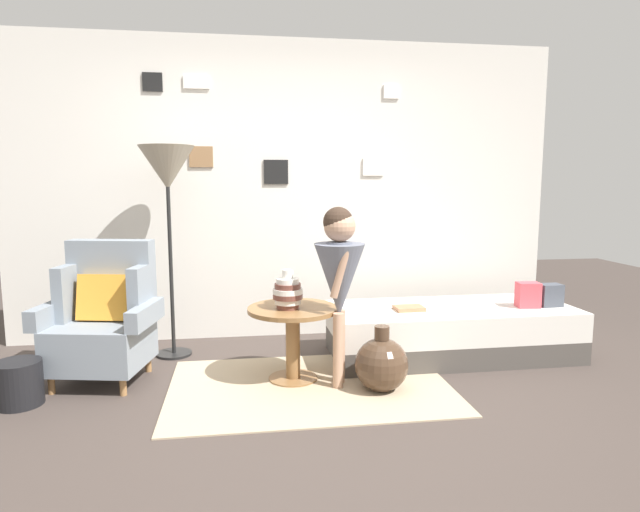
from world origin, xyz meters
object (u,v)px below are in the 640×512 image
at_px(person_child, 339,272).
at_px(demijohn_near, 381,364).
at_px(book_on_daybed, 409,308).
at_px(daybed, 452,331).
at_px(magazine_basket, 19,383).
at_px(floor_lamp, 167,175).
at_px(side_table, 293,327).
at_px(vase_striped, 288,293).
at_px(armchair, 104,318).

height_order(person_child, demijohn_near, person_child).
height_order(book_on_daybed, demijohn_near, demijohn_near).
xyz_separation_m(daybed, magazine_basket, (-3.03, -0.53, -0.06)).
relative_size(floor_lamp, person_child, 1.36).
bearing_deg(magazine_basket, person_child, 0.53).
bearing_deg(daybed, person_child, -153.21).
distance_m(floor_lamp, person_child, 1.60).
xyz_separation_m(side_table, floor_lamp, (-0.89, 0.69, 1.05)).
distance_m(vase_striped, floor_lamp, 1.38).
bearing_deg(floor_lamp, demijohn_near, -33.79).
height_order(armchair, magazine_basket, armchair).
distance_m(armchair, side_table, 1.32).
bearing_deg(vase_striped, magazine_basket, -175.25).
height_order(daybed, person_child, person_child).
height_order(armchair, side_table, armchair).
bearing_deg(armchair, side_table, -9.70).
xyz_separation_m(side_table, demijohn_near, (0.56, -0.28, -0.20)).
bearing_deg(book_on_daybed, daybed, 9.26).
bearing_deg(person_child, vase_striped, 159.94).
height_order(daybed, vase_striped, vase_striped).
height_order(floor_lamp, demijohn_near, floor_lamp).
distance_m(side_table, demijohn_near, 0.66).
xyz_separation_m(daybed, floor_lamp, (-2.20, 0.34, 1.24)).
xyz_separation_m(side_table, magazine_basket, (-1.73, -0.17, -0.24)).
height_order(vase_striped, magazine_basket, vase_striped).
relative_size(floor_lamp, book_on_daybed, 7.53).
distance_m(side_table, floor_lamp, 1.55).
bearing_deg(side_table, floor_lamp, 142.21).
relative_size(armchair, side_table, 1.56).
distance_m(floor_lamp, demijohn_near, 2.15).
xyz_separation_m(person_child, demijohn_near, (0.26, -0.12, -0.61)).
xyz_separation_m(vase_striped, floor_lamp, (-0.86, 0.73, 0.80)).
relative_size(side_table, magazine_basket, 2.23).
xyz_separation_m(vase_striped, magazine_basket, (-1.69, -0.14, -0.49)).
bearing_deg(magazine_basket, side_table, 5.77).
bearing_deg(side_table, book_on_daybed, 17.42).
xyz_separation_m(floor_lamp, demijohn_near, (1.46, -0.97, -1.25)).
height_order(daybed, book_on_daybed, book_on_daybed).
bearing_deg(book_on_daybed, person_child, -144.67).
xyz_separation_m(side_table, book_on_daybed, (0.93, 0.29, 0.03)).
bearing_deg(person_child, demijohn_near, -25.33).
bearing_deg(vase_striped, armchair, 168.54).
bearing_deg(side_table, daybed, 15.13).
height_order(book_on_daybed, magazine_basket, book_on_daybed).
xyz_separation_m(side_table, vase_striped, (-0.04, -0.03, 0.25)).
bearing_deg(floor_lamp, person_child, -35.47).
xyz_separation_m(side_table, person_child, (0.30, -0.16, 0.41)).
height_order(side_table, person_child, person_child).
distance_m(armchair, book_on_daybed, 2.23).
relative_size(person_child, demijohn_near, 2.76).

